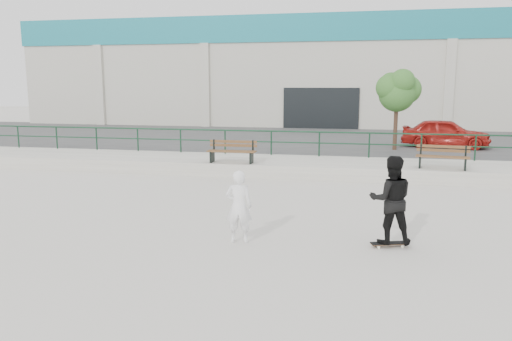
% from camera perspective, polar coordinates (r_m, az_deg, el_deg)
% --- Properties ---
extents(ground, '(120.00, 120.00, 0.00)m').
position_cam_1_polar(ground, '(10.54, -3.30, -9.16)').
color(ground, beige).
rests_on(ground, ground).
extents(ledge, '(30.00, 3.00, 0.50)m').
position_cam_1_polar(ledge, '(19.55, 3.96, 0.46)').
color(ledge, '#ADAA9E').
rests_on(ledge, ground).
extents(parking_strip, '(60.00, 14.00, 0.50)m').
position_cam_1_polar(parking_strip, '(27.92, 6.37, 3.24)').
color(parking_strip, '#3E3E3E').
rests_on(parking_strip, ground).
extents(railing, '(28.00, 0.06, 1.03)m').
position_cam_1_polar(railing, '(20.70, 4.49, 3.75)').
color(railing, '#153B24').
rests_on(railing, ledge).
extents(commercial_building, '(44.20, 16.33, 8.00)m').
position_cam_1_polar(commercial_building, '(41.71, 8.39, 11.31)').
color(commercial_building, '#B7B3A4').
rests_on(commercial_building, ground).
extents(bench_left, '(1.84, 0.56, 0.85)m').
position_cam_1_polar(bench_left, '(18.85, -2.75, 2.18)').
color(bench_left, '#57351D').
rests_on(bench_left, ledge).
extents(bench_right, '(1.84, 0.78, 0.82)m').
position_cam_1_polar(bench_right, '(18.67, 20.55, 1.45)').
color(bench_right, '#57351D').
rests_on(bench_right, ledge).
extents(tree, '(2.02, 1.79, 3.59)m').
position_cam_1_polar(tree, '(23.28, 15.90, 8.88)').
color(tree, '#4B3625').
rests_on(tree, parking_strip).
extents(red_car, '(4.16, 2.21, 1.35)m').
position_cam_1_polar(red_car, '(25.02, 20.85, 4.02)').
color(red_car, '#AC1B15').
rests_on(red_car, parking_strip).
extents(skateboard, '(0.80, 0.44, 0.09)m').
position_cam_1_polar(skateboard, '(11.12, 14.95, -8.07)').
color(skateboard, black).
rests_on(skateboard, ground).
extents(standing_skater, '(0.98, 0.81, 1.87)m').
position_cam_1_polar(standing_skater, '(10.87, 15.18, -3.25)').
color(standing_skater, black).
rests_on(standing_skater, skateboard).
extents(seated_skater, '(0.62, 0.44, 1.60)m').
position_cam_1_polar(seated_skater, '(10.87, -1.98, -4.15)').
color(seated_skater, white).
rests_on(seated_skater, ground).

